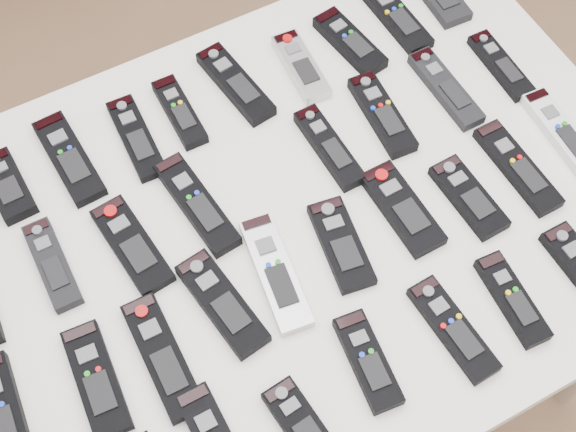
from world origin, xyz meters
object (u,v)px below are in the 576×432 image
remote_6 (301,67)px  remote_24 (402,209)px  remote_4 (180,112)px  remote_22 (275,273)px  remote_27 (562,134)px  remote_33 (453,329)px  remote_13 (197,204)px  remote_21 (222,303)px  remote_2 (69,158)px  remote_32 (368,361)px  remote_7 (350,42)px  remote_15 (382,114)px  remote_18 (0,416)px  remote_1 (7,186)px  remote_26 (518,167)px  remote_8 (396,17)px  table (288,238)px  remote_31 (302,426)px  remote_19 (97,380)px  remote_23 (341,244)px  remote_11 (52,265)px  remote_16 (446,88)px  remote_20 (163,357)px  remote_5 (236,84)px  remote_14 (329,147)px  remote_25 (469,197)px  remote_12 (132,245)px  remote_3 (136,138)px  remote_34 (512,299)px

remote_6 → remote_24: 0.34m
remote_4 → remote_22: bearing=-88.7°
remote_6 → remote_27: remote_6 is taller
remote_22 → remote_24: remote_24 is taller
remote_22 → remote_4: bearing=98.5°
remote_33 → remote_24: bearing=75.2°
remote_13 → remote_21: bearing=-108.9°
remote_2 → remote_24: remote_24 is taller
remote_27 → remote_32: (-0.51, -0.19, 0.00)m
remote_7 → remote_15: size_ratio=0.92×
remote_18 → remote_21: size_ratio=0.99×
remote_21 → remote_33: remote_21 is taller
remote_1 → remote_26: bearing=-28.0°
remote_7 → remote_8: remote_7 is taller
table → remote_7: (0.28, 0.28, 0.07)m
remote_7 → remote_24: remote_7 is taller
remote_1 → remote_2: 0.11m
table → remote_31: remote_31 is taller
remote_1 → remote_24: size_ratio=0.79×
table → remote_31: size_ratio=8.86×
remote_4 → remote_22: remote_4 is taller
remote_2 → remote_19: 0.40m
remote_8 → remote_27: size_ratio=0.95×
remote_23 → remote_24: size_ratio=0.94×
remote_26 → remote_31: remote_31 is taller
remote_15 → remote_8: bearing=56.0°
remote_11 → remote_16: bearing=0.4°
remote_23 → remote_27: 0.45m
remote_20 → remote_26: bearing=2.6°
table → remote_11: remote_11 is taller
remote_5 → remote_16: remote_5 is taller
remote_7 → remote_22: remote_7 is taller
remote_8 → remote_31: size_ratio=1.28×
remote_16 → remote_18: remote_18 is taller
remote_13 → remote_14: 0.25m
remote_15 → remote_32: 0.46m
remote_19 → remote_25: 0.66m
remote_7 → remote_12: (-0.53, -0.20, -0.00)m
remote_20 → remote_31: remote_31 is taller
remote_2 → remote_27: 0.86m
remote_3 → remote_14: size_ratio=1.01×
remote_5 → remote_15: bearing=-50.5°
remote_8 → remote_14: (-0.26, -0.20, 0.00)m
remote_24 → remote_33: 0.22m
remote_7 → remote_20: 0.68m
remote_4 → remote_34: same height
remote_21 → remote_24: remote_21 is taller
remote_20 → remote_34: 0.55m
remote_23 → remote_33: size_ratio=0.93×
remote_33 → remote_34: bearing=-4.6°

